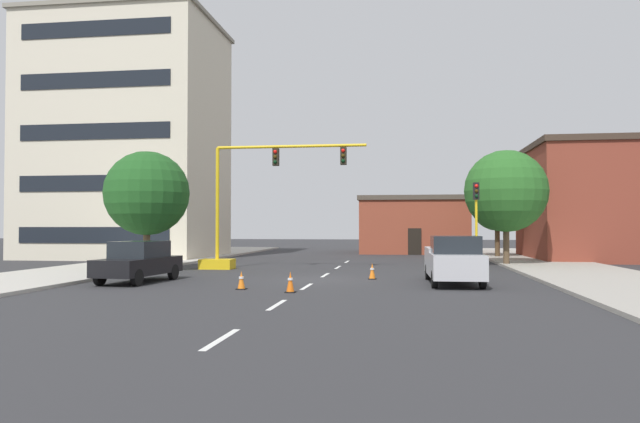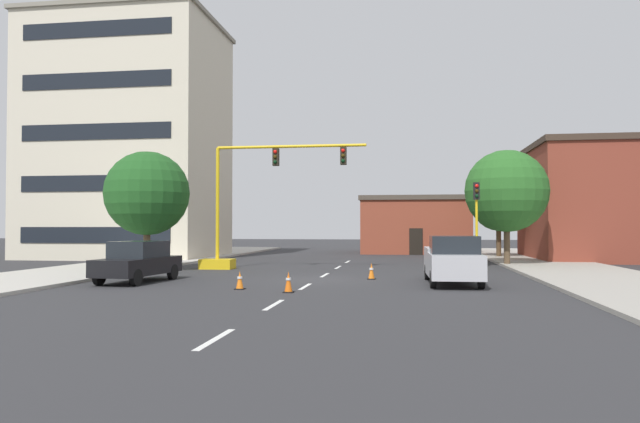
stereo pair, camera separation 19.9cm
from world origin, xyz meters
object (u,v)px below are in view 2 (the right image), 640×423
object	(u,v)px
traffic_cone_roadside_b	(371,271)
sedan_black_near_left	(138,261)
pickup_truck_silver	(452,260)
traffic_cone_roadside_a	(288,282)
traffic_light_pole_right	(477,205)
traffic_cone_roadside_c	(240,280)
tree_right_far	(498,205)
traffic_signal_gantry	(238,228)
tree_left_near	(147,193)
tree_right_mid	(506,191)

from	to	relation	value
traffic_cone_roadside_b	sedan_black_near_left	bearing A→B (deg)	-163.87
pickup_truck_silver	traffic_cone_roadside_a	xyz separation A→B (m)	(-6.03, -4.05, -0.60)
traffic_light_pole_right	traffic_cone_roadside_c	distance (m)	16.03
traffic_cone_roadside_b	tree_right_far	bearing A→B (deg)	66.58
traffic_signal_gantry	traffic_cone_roadside_a	size ratio (longest dim) A/B	12.15
sedan_black_near_left	traffic_signal_gantry	bearing A→B (deg)	75.77
traffic_signal_gantry	pickup_truck_silver	bearing A→B (deg)	-31.88
tree_right_far	pickup_truck_silver	size ratio (longest dim) A/B	1.08
tree_left_near	tree_right_mid	size ratio (longest dim) A/B	0.92
tree_left_near	tree_right_mid	bearing A→B (deg)	19.24
tree_right_far	traffic_cone_roadside_c	size ratio (longest dim) A/B	8.51
sedan_black_near_left	traffic_cone_roadside_a	world-z (taller)	sedan_black_near_left
traffic_cone_roadside_b	traffic_light_pole_right	bearing A→B (deg)	52.88
tree_left_near	tree_right_far	world-z (taller)	tree_left_near
traffic_light_pole_right	traffic_cone_roadside_a	world-z (taller)	traffic_light_pole_right
traffic_light_pole_right	tree_right_mid	xyz separation A→B (m)	(2.07, 2.94, 0.94)
tree_right_far	tree_left_near	bearing A→B (deg)	-142.02
tree_right_mid	traffic_cone_roadside_c	xyz separation A→B (m)	(-12.09, -15.03, -4.13)
traffic_signal_gantry	traffic_light_pole_right	world-z (taller)	traffic_signal_gantry
pickup_truck_silver	sedan_black_near_left	distance (m)	13.19
tree_right_mid	traffic_cone_roadside_c	world-z (taller)	tree_right_mid
traffic_light_pole_right	tree_left_near	distance (m)	17.94
traffic_signal_gantry	traffic_cone_roadside_a	bearing A→B (deg)	-65.13
traffic_signal_gantry	tree_left_near	xyz separation A→B (m)	(-4.43, -1.98, 1.87)
tree_right_mid	traffic_cone_roadside_b	bearing A→B (deg)	-126.56
sedan_black_near_left	traffic_cone_roadside_a	xyz separation A→B (m)	(7.11, -2.95, -0.52)
traffic_cone_roadside_b	traffic_cone_roadside_c	world-z (taller)	traffic_cone_roadside_b
traffic_light_pole_right	tree_right_mid	size ratio (longest dim) A/B	0.69
tree_right_far	tree_right_mid	world-z (taller)	tree_right_mid
traffic_signal_gantry	tree_right_mid	distance (m)	16.06
tree_right_mid	pickup_truck_silver	xyz separation A→B (m)	(-4.03, -11.76, -3.50)
traffic_signal_gantry	tree_left_near	distance (m)	5.20
tree_left_near	sedan_black_near_left	xyz separation A→B (m)	(2.39, -6.03, -3.23)
tree_left_near	tree_right_mid	distance (m)	20.74
pickup_truck_silver	traffic_cone_roadside_b	bearing A→B (deg)	153.37
tree_right_mid	pickup_truck_silver	bearing A→B (deg)	-108.93
traffic_signal_gantry	traffic_cone_roadside_b	xyz separation A→B (m)	(7.70, -5.20, -1.90)
traffic_light_pole_right	tree_left_near	size ratio (longest dim) A/B	0.75
traffic_signal_gantry	tree_right_far	distance (m)	21.30
traffic_cone_roadside_a	traffic_cone_roadside_b	size ratio (longest dim) A/B	1.04
pickup_truck_silver	tree_right_far	bearing A→B (deg)	76.84
traffic_cone_roadside_b	traffic_cone_roadside_c	bearing A→B (deg)	-132.94
traffic_light_pole_right	traffic_cone_roadside_a	bearing A→B (deg)	-121.83
traffic_cone_roadside_b	traffic_cone_roadside_a	bearing A→B (deg)	-114.38
tree_right_far	traffic_cone_roadside_a	world-z (taller)	tree_right_far
traffic_cone_roadside_c	tree_right_mid	bearing A→B (deg)	51.19
tree_left_near	traffic_cone_roadside_b	xyz separation A→B (m)	(12.12, -3.22, -3.76)
tree_right_mid	traffic_cone_roadside_a	world-z (taller)	tree_right_mid
pickup_truck_silver	traffic_cone_roadside_c	size ratio (longest dim) A/B	7.90
tree_right_far	pickup_truck_silver	world-z (taller)	tree_right_far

